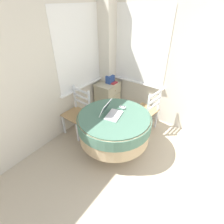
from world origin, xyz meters
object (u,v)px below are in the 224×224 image
cell_phone (123,107)px  dining_chair_near_back_window (78,113)px  corner_cabinet (108,97)px  book_on_cabinet (112,82)px  laptop (111,113)px  computer_mouse (123,108)px  storage_box (110,79)px  round_dining_table (114,125)px  dining_chair_near_right_window (147,111)px

cell_phone → dining_chair_near_back_window: dining_chair_near_back_window is taller
cell_phone → corner_cabinet: 1.16m
corner_cabinet → book_on_cabinet: 0.37m
laptop → computer_mouse: size_ratio=4.22×
storage_box → round_dining_table: bearing=-141.6°
round_dining_table → book_on_cabinet: 1.33m
book_on_cabinet → cell_phone: bearing=-135.4°
dining_chair_near_back_window → cell_phone: bearing=-71.8°
dining_chair_near_back_window → book_on_cabinet: bearing=-3.7°
computer_mouse → storage_box: bearing=46.3°
laptop → cell_phone: size_ratio=3.06×
computer_mouse → round_dining_table: bearing=179.5°
dining_chair_near_right_window → cell_phone: bearing=158.4°
dining_chair_near_right_window → book_on_cabinet: dining_chair_near_right_window is taller
laptop → dining_chair_near_back_window: 0.86m
storage_box → corner_cabinet: bearing=144.7°
laptop → cell_phone: 0.31m
dining_chair_near_back_window → book_on_cabinet: size_ratio=4.73×
storage_box → book_on_cabinet: bearing=-72.2°
dining_chair_near_back_window → corner_cabinet: size_ratio=1.31×
dining_chair_near_right_window → storage_box: dining_chair_near_right_window is taller
round_dining_table → cell_phone: cell_phone is taller
round_dining_table → dining_chair_near_right_window: size_ratio=1.30×
cell_phone → corner_cabinet: cell_phone is taller
storage_box → book_on_cabinet: storage_box is taller
cell_phone → round_dining_table: bearing=-173.9°
cell_phone → dining_chair_near_right_window: dining_chair_near_right_window is taller
cell_phone → storage_box: 1.10m
corner_cabinet → cell_phone: bearing=-130.1°
dining_chair_near_back_window → dining_chair_near_right_window: size_ratio=1.00×
book_on_cabinet → dining_chair_near_right_window: bearing=-102.9°
dining_chair_near_back_window → dining_chair_near_right_window: bearing=-51.9°
laptop → dining_chair_near_back_window: laptop is taller
computer_mouse → dining_chair_near_right_window: (0.59, -0.18, -0.31)m
laptop → dining_chair_near_right_window: laptop is taller
cell_phone → corner_cabinet: (0.70, 0.83, -0.38)m
dining_chair_near_right_window → storage_box: (0.21, 1.02, 0.33)m
computer_mouse → book_on_cabinet: size_ratio=0.46×
corner_cabinet → storage_box: (0.05, -0.04, 0.43)m
laptop → dining_chair_near_back_window: (0.04, 0.80, -0.33)m
corner_cabinet → book_on_cabinet: (0.06, -0.08, 0.36)m
computer_mouse → dining_chair_near_right_window: 0.69m
round_dining_table → storage_box: 1.36m
round_dining_table → cell_phone: bearing=6.1°
laptop → storage_box: laptop is taller
computer_mouse → corner_cabinet: computer_mouse is taller
round_dining_table → laptop: laptop is taller
computer_mouse → book_on_cabinet: 1.13m
round_dining_table → storage_box: bearing=38.4°
computer_mouse → cell_phone: bearing=37.3°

